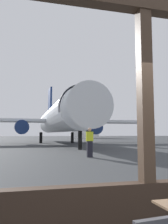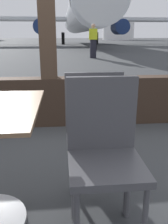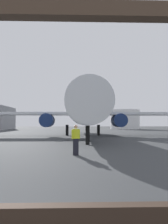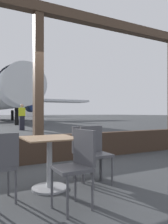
{
  "view_description": "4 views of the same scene",
  "coord_description": "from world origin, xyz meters",
  "views": [
    {
      "loc": [
        -1.86,
        -3.35,
        1.37
      ],
      "look_at": [
        2.35,
        13.3,
        2.99
      ],
      "focal_mm": 37.24,
      "sensor_mm": 36.0,
      "label": 1
    },
    {
      "loc": [
        0.16,
        -3.03,
        1.12
      ],
      "look_at": [
        0.3,
        -1.5,
        0.63
      ],
      "focal_mm": 38.09,
      "sensor_mm": 36.0,
      "label": 2
    },
    {
      "loc": [
        1.9,
        -3.46,
        1.81
      ],
      "look_at": [
        2.43,
        13.6,
        2.66
      ],
      "focal_mm": 37.36,
      "sensor_mm": 36.0,
      "label": 3
    },
    {
      "loc": [
        -1.45,
        -4.91,
        1.12
      ],
      "look_at": [
        0.3,
        -1.64,
        1.14
      ],
      "focal_mm": 35.51,
      "sensor_mm": 36.0,
      "label": 4
    }
  ],
  "objects": [
    {
      "name": "fuel_storage_tank",
      "position": [
        18.08,
        74.18,
        3.21
      ],
      "size": [
        9.71,
        9.71,
        6.42
      ],
      "primitive_type": "cylinder",
      "color": "white",
      "rests_on": "ground"
    },
    {
      "name": "ground_plane",
      "position": [
        0.0,
        40.0,
        0.0
      ],
      "size": [
        220.0,
        220.0,
        0.0
      ],
      "primitive_type": "plane",
      "color": "#383A3D"
    },
    {
      "name": "airplane",
      "position": [
        2.84,
        29.18,
        3.55
      ],
      "size": [
        29.97,
        32.33,
        10.51
      ],
      "color": "silver",
      "rests_on": "ground"
    },
    {
      "name": "ground_crew_worker",
      "position": [
        1.85,
        9.97,
        0.9
      ],
      "size": [
        0.49,
        0.36,
        1.74
      ],
      "color": "black",
      "rests_on": "ground"
    },
    {
      "name": "window_frame",
      "position": [
        0.0,
        0.0,
        1.3
      ],
      "size": [
        8.97,
        0.24,
        3.64
      ],
      "color": "#38281E",
      "rests_on": "ground"
    }
  ]
}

